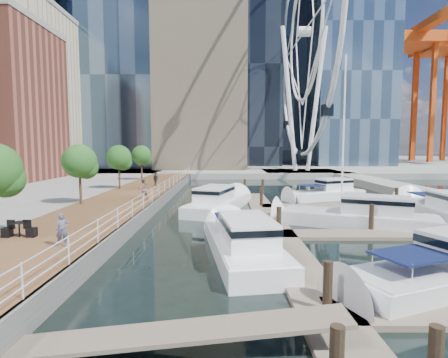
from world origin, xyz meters
The scene contains 15 objects.
ground centered at (0.00, 0.00, 0.00)m, with size 520.00×520.00×0.00m, color black.
boardwalk centered at (-9.00, 15.00, 0.50)m, with size 6.00×60.00×1.00m, color brown.
seawall centered at (-6.00, 15.00, 0.50)m, with size 0.25×60.00×1.00m, color #595954.
land_far centered at (0.00, 102.00, 0.50)m, with size 200.00×114.00×1.00m, color gray.
breakwater centered at (20.00, 20.00, 0.50)m, with size 4.00×60.00×1.00m, color gray.
pier centered at (14.00, 52.00, 0.50)m, with size 14.00×12.00×1.00m, color gray.
railing centered at (-6.10, 15.00, 1.52)m, with size 0.10×60.00×1.05m, color white, non-canonical shape.
floating_docks centered at (7.97, 9.98, 0.49)m, with size 16.00×34.00×2.60m.
ferris_wheel centered at (14.00, 52.00, 25.92)m, with size 5.80×45.60×47.80m.
port_cranes centered at (67.67, 95.67, 20.00)m, with size 40.00×52.00×38.00m.
street_trees centered at (-11.40, 14.00, 4.29)m, with size 2.60×42.60×4.60m.
pedestrian_near centered at (-7.44, 2.37, 1.74)m, with size 0.54×0.35×1.48m, color #4C4E66.
pedestrian_mid centered at (-7.09, 16.16, 1.91)m, with size 0.88×0.69×1.82m, color #7C5F55.
pedestrian_far centered at (-8.06, 26.62, 1.78)m, with size 0.92×0.38×1.57m, color #2E3239.
moored_yachts centered at (8.01, 10.30, 0.00)m, with size 22.03×37.38×11.50m.
Camera 1 is at (-0.28, -12.71, 5.39)m, focal length 28.00 mm.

